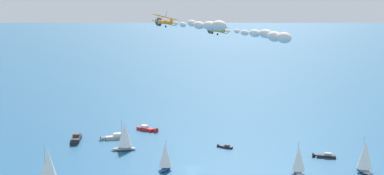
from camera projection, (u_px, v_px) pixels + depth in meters
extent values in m
plane|color=#1E517A|center=(192.00, 168.00, 161.96)|extent=(2000.00, 2000.00, 0.00)
cube|color=#9E9993|center=(116.00, 137.00, 194.55)|extent=(5.54, 7.40, 1.15)
cone|color=#9E9993|center=(103.00, 139.00, 192.98)|extent=(2.91, 2.74, 2.30)
cube|color=silver|center=(117.00, 134.00, 194.58)|extent=(2.84, 3.10, 0.86)
cylinder|color=#B2B2B7|center=(45.00, 163.00, 146.13)|extent=(0.14, 0.14, 9.85)
cone|color=white|center=(48.00, 164.00, 147.08)|extent=(6.28, 6.28, 8.37)
ellipsoid|color=#9E9993|center=(124.00, 149.00, 180.26)|extent=(4.29, 8.29, 1.12)
cylinder|color=#B2B2B7|center=(122.00, 133.00, 179.35)|extent=(0.14, 0.14, 9.18)
cone|color=white|center=(125.00, 135.00, 179.55)|extent=(5.41, 5.41, 7.80)
cube|color=black|center=(226.00, 147.00, 183.08)|extent=(2.79, 4.42, 0.68)
cone|color=black|center=(219.00, 146.00, 184.34)|extent=(1.65, 1.50, 1.35)
cube|color=#38383D|center=(227.00, 145.00, 182.84)|extent=(1.54, 1.77, 0.51)
ellipsoid|color=#23478C|center=(166.00, 168.00, 160.43)|extent=(7.05, 2.80, 0.96)
cylinder|color=#B2B2B7|center=(166.00, 153.00, 160.20)|extent=(0.14, 0.14, 7.89)
cone|color=white|center=(165.00, 155.00, 159.45)|extent=(4.23, 4.23, 6.71)
cube|color=black|center=(326.00, 156.00, 172.19)|extent=(2.49, 5.88, 0.91)
cone|color=black|center=(315.00, 156.00, 173.08)|extent=(1.98, 1.67, 1.82)
cube|color=gray|center=(328.00, 154.00, 171.95)|extent=(1.69, 2.15, 0.68)
ellipsoid|color=#9E9993|center=(298.00, 172.00, 156.86)|extent=(7.12, 2.97, 0.97)
cylinder|color=#B2B2B7|center=(298.00, 156.00, 156.65)|extent=(0.14, 0.14, 7.94)
cone|color=white|center=(299.00, 158.00, 155.87)|extent=(4.34, 4.34, 6.75)
ellipsoid|color=#9E9993|center=(364.00, 170.00, 158.20)|extent=(8.20, 4.37, 1.11)
cylinder|color=#B2B2B7|center=(364.00, 152.00, 157.95)|extent=(0.14, 0.14, 9.08)
cone|color=white|center=(365.00, 155.00, 157.06)|extent=(5.40, 5.40, 7.72)
cube|color=#B21E1E|center=(146.00, 129.00, 206.64)|extent=(5.23, 7.26, 1.12)
cone|color=#B21E1E|center=(155.00, 131.00, 204.17)|extent=(2.82, 2.63, 2.24)
cube|color=silver|center=(145.00, 126.00, 206.78)|extent=(2.73, 3.01, 0.84)
cube|color=black|center=(76.00, 139.00, 192.28)|extent=(9.08, 4.56, 1.39)
cone|color=black|center=(74.00, 143.00, 187.04)|extent=(2.76, 3.19, 2.78)
cube|color=#38383D|center=(76.00, 135.00, 192.72)|extent=(3.44, 2.82, 1.04)
cylinder|color=orange|center=(165.00, 22.00, 150.41)|extent=(5.47, 5.10, 1.08)
cylinder|color=white|center=(160.00, 22.00, 152.78)|extent=(1.26, 1.30, 1.21)
cylinder|color=#4C4C51|center=(159.00, 22.00, 153.13)|extent=(1.89, 2.08, 2.76)
cube|color=orange|center=(164.00, 23.00, 150.66)|extent=(5.69, 6.09, 1.74)
cube|color=orange|center=(165.00, 17.00, 150.61)|extent=(5.69, 6.09, 1.74)
cylinder|color=white|center=(157.00, 18.00, 149.19)|extent=(0.39, 0.41, 1.60)
cylinder|color=white|center=(162.00, 20.00, 150.12)|extent=(0.39, 0.41, 1.60)
cylinder|color=white|center=(168.00, 21.00, 151.15)|extent=(0.39, 0.41, 1.60)
cylinder|color=white|center=(173.00, 22.00, 152.08)|extent=(0.39, 0.41, 1.60)
cube|color=orange|center=(171.00, 21.00, 148.06)|extent=(1.06, 1.01, 1.19)
cube|color=orange|center=(171.00, 23.00, 148.08)|extent=(2.32, 2.42, 0.64)
cylinder|color=black|center=(160.00, 25.00, 150.58)|extent=(0.61, 0.59, 0.61)
cylinder|color=black|center=(166.00, 27.00, 151.61)|extent=(0.61, 0.59, 0.61)
cylinder|color=#262628|center=(166.00, 16.00, 150.59)|extent=(0.25, 0.26, 0.89)
cylinder|color=white|center=(165.00, 16.00, 150.54)|extent=(0.30, 0.31, 0.79)
cylinder|color=white|center=(166.00, 16.00, 150.65)|extent=(0.30, 0.31, 0.79)
cube|color=white|center=(166.00, 13.00, 150.57)|extent=(0.45, 0.47, 0.58)
sphere|color=brown|center=(167.00, 12.00, 150.56)|extent=(0.21, 0.21, 0.21)
cylinder|color=white|center=(165.00, 12.00, 150.30)|extent=(0.46, 0.49, 0.22)
cylinder|color=white|center=(168.00, 13.00, 150.83)|extent=(0.46, 0.49, 0.22)
ellipsoid|color=silver|center=(176.00, 23.00, 146.35)|extent=(1.88, 1.87, 1.11)
ellipsoid|color=silver|center=(183.00, 25.00, 143.11)|extent=(2.72, 2.70, 1.60)
ellipsoid|color=silver|center=(192.00, 23.00, 140.04)|extent=(3.57, 3.54, 2.04)
ellipsoid|color=silver|center=(199.00, 25.00, 136.72)|extent=(4.31, 4.25, 2.33)
ellipsoid|color=silver|center=(210.00, 26.00, 133.87)|extent=(5.15, 5.06, 2.69)
ellipsoid|color=silver|center=(219.00, 26.00, 130.70)|extent=(5.45, 5.38, 3.00)
cylinder|color=orange|center=(217.00, 30.00, 160.21)|extent=(5.47, 5.10, 1.08)
cylinder|color=white|center=(211.00, 30.00, 162.58)|extent=(1.26, 1.30, 1.21)
cylinder|color=#4C4C51|center=(211.00, 30.00, 162.92)|extent=(1.89, 2.08, 2.76)
cube|color=orange|center=(217.00, 31.00, 160.46)|extent=(5.69, 6.09, 1.74)
cube|color=orange|center=(218.00, 26.00, 160.41)|extent=(5.69, 6.09, 1.74)
cylinder|color=white|center=(210.00, 27.00, 158.99)|extent=(0.39, 0.41, 1.60)
cylinder|color=white|center=(215.00, 28.00, 159.92)|extent=(0.39, 0.41, 1.60)
cylinder|color=white|center=(220.00, 29.00, 160.95)|extent=(0.39, 0.41, 1.60)
cylinder|color=white|center=(224.00, 30.00, 161.88)|extent=(0.39, 0.41, 1.60)
cube|color=orange|center=(224.00, 29.00, 157.86)|extent=(1.06, 1.01, 1.19)
cube|color=orange|center=(223.00, 31.00, 157.87)|extent=(2.32, 2.42, 0.64)
cylinder|color=black|center=(213.00, 33.00, 160.38)|extent=(0.61, 0.59, 0.61)
cylinder|color=black|center=(218.00, 34.00, 161.41)|extent=(0.61, 0.59, 0.61)
cylinder|color=#262628|center=(218.00, 24.00, 160.39)|extent=(0.25, 0.26, 0.89)
cylinder|color=black|center=(218.00, 24.00, 160.33)|extent=(0.30, 0.31, 0.79)
cylinder|color=black|center=(218.00, 24.00, 160.45)|extent=(0.30, 0.31, 0.79)
cube|color=black|center=(218.00, 22.00, 160.37)|extent=(0.45, 0.47, 0.58)
sphere|color=#9E7051|center=(219.00, 20.00, 160.36)|extent=(0.21, 0.21, 0.21)
cylinder|color=black|center=(217.00, 21.00, 160.10)|extent=(0.46, 0.49, 0.22)
cylinder|color=black|center=(220.00, 22.00, 160.63)|extent=(0.46, 0.49, 0.22)
ellipsoid|color=silver|center=(228.00, 31.00, 155.97)|extent=(1.77, 1.76, 1.08)
ellipsoid|color=silver|center=(237.00, 31.00, 152.90)|extent=(2.42, 2.40, 1.43)
ellipsoid|color=silver|center=(245.00, 33.00, 149.64)|extent=(3.50, 3.44, 1.83)
ellipsoid|color=silver|center=(255.00, 33.00, 146.71)|extent=(4.67, 4.59, 2.45)
ellipsoid|color=silver|center=(266.00, 34.00, 143.82)|extent=(5.32, 5.24, 2.81)
ellipsoid|color=silver|center=(274.00, 37.00, 140.50)|extent=(5.54, 5.49, 3.17)
ellipsoid|color=silver|center=(284.00, 38.00, 137.25)|extent=(5.52, 5.49, 3.32)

